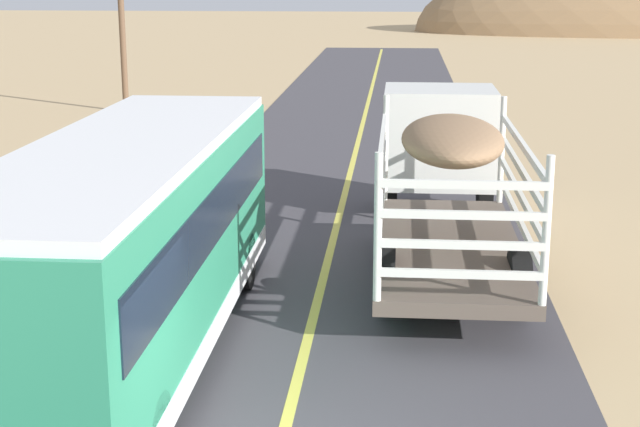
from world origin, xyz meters
The scene contains 2 objects.
livestock_truck centered at (2.25, 10.23, 1.79)m, with size 2.53×9.70×3.02m.
bus centered at (-2.46, 3.34, 1.75)m, with size 2.54×10.00×3.21m.
Camera 1 is at (1.33, -9.36, 5.54)m, focal length 53.57 mm.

